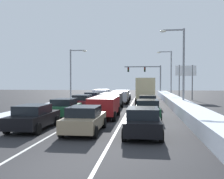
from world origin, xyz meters
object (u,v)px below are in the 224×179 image
Objects in this scene: box_truck_right_lane_fourth at (145,89)px; sedan_maroon_right_lane_third at (148,102)px; traffic_light_gantry at (149,74)px; sedan_white_right_lane_fifth at (143,95)px; street_lamp_right_near at (180,61)px; roadside_sign_right at (186,74)px; sedan_black_right_lane_nearest at (143,121)px; sedan_green_left_lane_second at (64,108)px; sedan_gray_center_lane_fifth at (124,95)px; suv_white_left_lane_fifth at (102,94)px; sedan_black_left_lane_nearest at (34,117)px; sedan_green_right_lane_second at (148,109)px; sedan_tan_center_lane_nearest at (85,119)px; suv_charcoal_center_lane_third at (112,99)px; street_lamp_left_mid at (73,70)px; sedan_navy_left_lane_fourth at (92,98)px; suv_red_center_lane_second at (104,105)px; sedan_maroon_left_lane_third at (82,102)px; suv_silver_center_lane_fourth at (121,96)px; street_lamp_right_mid at (169,70)px.

sedan_maroon_right_lane_third is at bearing -88.49° from box_truck_right_lane_fourth.
sedan_white_right_lane_fifth is at bearing -95.41° from traffic_light_gantry.
street_lamp_right_near is 1.56× the size of roadside_sign_right.
traffic_light_gantry is (1.03, 40.66, 3.73)m from sedan_black_right_lane_nearest.
sedan_maroon_right_lane_third and sedan_green_left_lane_second have the same top height.
sedan_black_right_lane_nearest and sedan_maroon_right_lane_third have the same top height.
sedan_gray_center_lane_fifth is at bearing -148.30° from sedan_white_right_lane_fifth.
suv_white_left_lane_fifth is at bearing 104.00° from sedan_black_right_lane_nearest.
street_lamp_right_near is at bearing 53.02° from sedan_black_left_lane_nearest.
sedan_green_left_lane_second is at bearing -89.99° from suv_white_left_lane_fifth.
sedan_green_right_lane_second is 0.60× the size of traffic_light_gantry.
sedan_tan_center_lane_nearest is at bearing -96.45° from sedan_white_right_lane_fifth.
street_lamp_right_near is (7.01, -12.19, 4.35)m from sedan_gray_center_lane_fifth.
suv_charcoal_center_lane_third is (-3.70, 7.09, 0.25)m from sedan_green_right_lane_second.
suv_charcoal_center_lane_third is 13.64m from sedan_gray_center_lane_fifth.
suv_charcoal_center_lane_third is at bearing 117.54° from sedan_green_right_lane_second.
suv_charcoal_center_lane_third is at bearing -57.71° from street_lamp_left_mid.
sedan_navy_left_lane_fourth is at bearing 99.94° from sedan_tan_center_lane_nearest.
roadside_sign_right is (9.60, 21.79, 3.00)m from suv_red_center_lane_second.
suv_white_left_lane_fifth reaches higher than sedan_tan_center_lane_nearest.
suv_white_left_lane_fifth is (-3.12, 25.32, 0.25)m from sedan_tan_center_lane_nearest.
suv_charcoal_center_lane_third reaches higher than sedan_green_left_lane_second.
sedan_navy_left_lane_fourth is (-0.08, 18.59, 0.00)m from sedan_black_left_lane_nearest.
box_truck_right_lane_fourth reaches higher than sedan_black_right_lane_nearest.
box_truck_right_lane_fourth is 1.60× the size of sedan_maroon_left_lane_third.
sedan_gray_center_lane_fifth is 1.00× the size of sedan_maroon_left_lane_third.
suv_white_left_lane_fifth is at bearing 123.95° from suv_silver_center_lane_fourth.
suv_red_center_lane_second reaches higher than sedan_tan_center_lane_nearest.
sedan_white_right_lane_fifth and sedan_navy_left_lane_fourth have the same top height.
box_truck_right_lane_fourth reaches higher than suv_white_left_lane_fifth.
sedan_black_left_lane_nearest is 1.00× the size of sedan_navy_left_lane_fourth.
sedan_green_right_lane_second is at bearing -62.15° from sedan_navy_left_lane_fourth.
traffic_light_gantry is at bearing 115.98° from street_lamp_right_mid.
street_lamp_right_mid reaches higher than sedan_maroon_right_lane_third.
suv_silver_center_lane_fourth is at bearing 65.99° from sedan_maroon_left_lane_third.
sedan_white_right_lane_fifth is 0.82× the size of roadside_sign_right.
sedan_black_right_lane_nearest is 0.52× the size of street_lamp_right_near.
suv_red_center_lane_second is 14.25m from suv_silver_center_lane_fourth.
suv_charcoal_center_lane_third is at bearing 7.33° from sedan_maroon_left_lane_third.
sedan_white_right_lane_fifth is 0.92× the size of suv_white_left_lane_fifth.
sedan_tan_center_lane_nearest is 6.03m from suv_red_center_lane_second.
street_lamp_left_mid is at bearing 150.25° from suv_silver_center_lane_fourth.
roadside_sign_right is at bearing 58.99° from sedan_green_left_lane_second.
suv_charcoal_center_lane_third is 8.48m from street_lamp_right_near.
sedan_maroon_right_lane_third is (0.41, 12.98, 0.00)m from sedan_black_right_lane_nearest.
box_truck_right_lane_fourth is at bearing 80.30° from sedan_tan_center_lane_nearest.
sedan_gray_center_lane_fifth is 14.70m from traffic_light_gantry.
sedan_navy_left_lane_fourth is at bearing -53.64° from street_lamp_left_mid.
box_truck_right_lane_fourth reaches higher than suv_charcoal_center_lane_third.
sedan_gray_center_lane_fifth is at bearing 64.73° from sedan_navy_left_lane_fourth.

